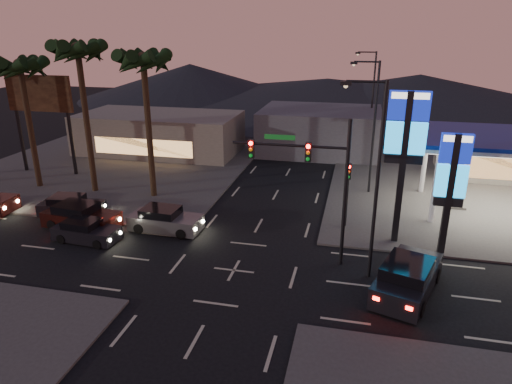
% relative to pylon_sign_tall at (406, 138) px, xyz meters
% --- Properties ---
extents(ground, '(140.00, 140.00, 0.00)m').
position_rel_pylon_sign_tall_xyz_m(ground, '(-8.50, -5.50, -6.39)').
color(ground, black).
rests_on(ground, ground).
extents(corner_lot_ne, '(24.00, 24.00, 0.12)m').
position_rel_pylon_sign_tall_xyz_m(corner_lot_ne, '(7.50, 10.50, -6.33)').
color(corner_lot_ne, '#47443F').
rests_on(corner_lot_ne, ground).
extents(corner_lot_nw, '(24.00, 24.00, 0.12)m').
position_rel_pylon_sign_tall_xyz_m(corner_lot_nw, '(-24.50, 10.50, -6.33)').
color(corner_lot_nw, '#47443F').
rests_on(corner_lot_nw, ground).
extents(convenience_store, '(10.00, 6.00, 4.00)m').
position_rel_pylon_sign_tall_xyz_m(convenience_store, '(9.50, 15.50, -4.39)').
color(convenience_store, '#726B5B').
rests_on(convenience_store, ground).
extents(pylon_sign_tall, '(2.20, 0.35, 9.00)m').
position_rel_pylon_sign_tall_xyz_m(pylon_sign_tall, '(0.00, 0.00, 0.00)').
color(pylon_sign_tall, black).
rests_on(pylon_sign_tall, ground).
extents(pylon_sign_short, '(1.60, 0.35, 7.00)m').
position_rel_pylon_sign_tall_xyz_m(pylon_sign_short, '(2.50, -1.00, -1.74)').
color(pylon_sign_short, black).
rests_on(pylon_sign_short, ground).
extents(traffic_signal_mast, '(6.10, 0.39, 8.00)m').
position_rel_pylon_sign_tall_xyz_m(traffic_signal_mast, '(-4.74, -3.51, -1.17)').
color(traffic_signal_mast, black).
rests_on(traffic_signal_mast, ground).
extents(pedestal_signal, '(0.32, 0.39, 4.30)m').
position_rel_pylon_sign_tall_xyz_m(pedestal_signal, '(-3.00, 1.48, -3.47)').
color(pedestal_signal, black).
rests_on(pedestal_signal, ground).
extents(streetlight_near, '(2.14, 0.25, 10.00)m').
position_rel_pylon_sign_tall_xyz_m(streetlight_near, '(-1.71, -4.50, -0.68)').
color(streetlight_near, black).
rests_on(streetlight_near, ground).
extents(streetlight_mid, '(2.14, 0.25, 10.00)m').
position_rel_pylon_sign_tall_xyz_m(streetlight_mid, '(-1.71, 8.50, -0.68)').
color(streetlight_mid, black).
rests_on(streetlight_mid, ground).
extents(streetlight_far, '(2.14, 0.25, 10.00)m').
position_rel_pylon_sign_tall_xyz_m(streetlight_far, '(-1.71, 22.50, -0.68)').
color(streetlight_far, black).
rests_on(streetlight_far, ground).
extents(palm_a, '(4.41, 4.41, 10.86)m').
position_rel_pylon_sign_tall_xyz_m(palm_a, '(-17.50, 4.00, 3.03)').
color(palm_a, black).
rests_on(palm_a, ground).
extents(palm_b, '(4.41, 4.41, 11.46)m').
position_rel_pylon_sign_tall_xyz_m(palm_b, '(-22.50, 4.00, 3.58)').
color(palm_b, black).
rests_on(palm_b, ground).
extents(palm_c, '(4.41, 4.41, 10.26)m').
position_rel_pylon_sign_tall_xyz_m(palm_c, '(-27.50, 4.00, 2.49)').
color(palm_c, black).
rests_on(palm_c, ground).
extents(billboard, '(6.00, 0.30, 8.50)m').
position_rel_pylon_sign_tall_xyz_m(billboard, '(-29.00, 7.50, -0.06)').
color(billboard, black).
rests_on(billboard, ground).
extents(building_far_west, '(16.00, 8.00, 4.00)m').
position_rel_pylon_sign_tall_xyz_m(building_far_west, '(-22.50, 16.50, -4.39)').
color(building_far_west, '#726B5B').
rests_on(building_far_west, ground).
extents(building_far_mid, '(12.00, 9.00, 4.40)m').
position_rel_pylon_sign_tall_xyz_m(building_far_mid, '(-6.50, 20.50, -4.19)').
color(building_far_mid, '#4C4C51').
rests_on(building_far_mid, ground).
extents(hill_left, '(40.00, 40.00, 6.00)m').
position_rel_pylon_sign_tall_xyz_m(hill_left, '(-33.50, 54.50, -3.39)').
color(hill_left, black).
rests_on(hill_left, ground).
extents(hill_right, '(50.00, 50.00, 5.00)m').
position_rel_pylon_sign_tall_xyz_m(hill_right, '(6.50, 54.50, -3.89)').
color(hill_right, black).
rests_on(hill_right, ground).
extents(hill_center, '(60.00, 60.00, 4.00)m').
position_rel_pylon_sign_tall_xyz_m(hill_center, '(-8.50, 54.50, -4.39)').
color(hill_center, black).
rests_on(hill_center, ground).
extents(car_lane_a_front, '(4.15, 1.94, 1.32)m').
position_rel_pylon_sign_tall_xyz_m(car_lane_a_front, '(-18.21, -4.00, -5.78)').
color(car_lane_a_front, black).
rests_on(car_lane_a_front, ground).
extents(car_lane_a_mid, '(5.14, 2.59, 1.62)m').
position_rel_pylon_sign_tall_xyz_m(car_lane_a_mid, '(-19.59, -2.39, -5.64)').
color(car_lane_a_mid, black).
rests_on(car_lane_a_mid, ground).
extents(car_lane_b_front, '(4.74, 2.15, 1.52)m').
position_rel_pylon_sign_tall_xyz_m(car_lane_b_front, '(-14.14, -1.56, -5.69)').
color(car_lane_b_front, '#59595B').
rests_on(car_lane_b_front, ground).
extents(car_lane_b_mid, '(4.47, 2.23, 1.41)m').
position_rel_pylon_sign_tall_xyz_m(car_lane_b_mid, '(-21.43, -0.70, -5.74)').
color(car_lane_b_mid, black).
rests_on(car_lane_b_mid, ground).
extents(suv_station, '(3.80, 5.73, 1.78)m').
position_rel_pylon_sign_tall_xyz_m(suv_station, '(0.27, -5.70, -5.57)').
color(suv_station, black).
rests_on(suv_station, ground).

